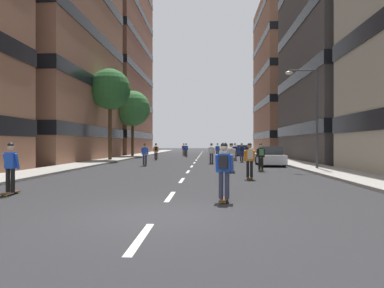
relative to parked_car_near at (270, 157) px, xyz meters
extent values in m
plane|color=#28282B|center=(-6.09, 11.37, -0.70)|extent=(183.75, 183.75, 0.00)
cube|color=#9E9991|center=(-14.73, 15.20, -0.63)|extent=(2.67, 84.22, 0.14)
cube|color=#9E9991|center=(2.54, 15.20, -0.63)|extent=(2.67, 84.22, 0.14)
cube|color=silver|center=(-6.09, -21.25, -0.70)|extent=(0.16, 2.20, 0.01)
cube|color=silver|center=(-6.09, -16.25, -0.70)|extent=(0.16, 2.20, 0.01)
cube|color=silver|center=(-6.09, -11.25, -0.70)|extent=(0.16, 2.20, 0.01)
cube|color=silver|center=(-6.09, -6.25, -0.70)|extent=(0.16, 2.20, 0.01)
cube|color=silver|center=(-6.09, -1.25, -0.70)|extent=(0.16, 2.20, 0.01)
cube|color=silver|center=(-6.09, 3.75, -0.70)|extent=(0.16, 2.20, 0.01)
cube|color=silver|center=(-6.09, 8.75, -0.70)|extent=(0.16, 2.20, 0.01)
cube|color=silver|center=(-6.09, 13.75, -0.70)|extent=(0.16, 2.20, 0.01)
cube|color=silver|center=(-6.09, 18.75, -0.70)|extent=(0.16, 2.20, 0.01)
cube|color=silver|center=(-6.09, 23.75, -0.70)|extent=(0.16, 2.20, 0.01)
cube|color=silver|center=(-6.09, 28.75, -0.70)|extent=(0.16, 2.20, 0.01)
cube|color=silver|center=(-6.09, 33.75, -0.70)|extent=(0.16, 2.20, 0.01)
cube|color=silver|center=(-6.09, 38.75, -0.70)|extent=(0.16, 2.20, 0.01)
cube|color=silver|center=(-6.09, 43.75, -0.70)|extent=(0.16, 2.20, 0.01)
cube|color=silver|center=(-6.09, 48.75, -0.70)|extent=(0.16, 2.20, 0.01)
cube|color=black|center=(-24.82, 7.48, 2.24)|extent=(17.63, 20.05, 1.10)
cube|color=black|center=(-24.82, 7.48, 7.13)|extent=(17.63, 20.05, 1.10)
cube|color=black|center=(-24.82, 7.48, 12.03)|extent=(17.63, 20.05, 1.10)
cube|color=brown|center=(-24.82, 30.95, 14.92)|extent=(17.51, 22.29, 31.25)
cube|color=black|center=(-24.82, 30.95, 2.43)|extent=(17.63, 22.41, 1.10)
cube|color=black|center=(-24.82, 30.95, 7.63)|extent=(17.63, 22.41, 1.10)
cube|color=black|center=(-24.82, 30.95, 12.84)|extent=(17.63, 22.41, 1.10)
cube|color=black|center=(-24.82, 30.95, 18.05)|extent=(17.63, 22.41, 1.10)
cube|color=black|center=(-24.82, 30.95, 23.26)|extent=(17.63, 22.41, 1.10)
cube|color=#9E6B51|center=(12.63, 30.95, 12.12)|extent=(17.51, 18.02, 25.64)
cube|color=black|center=(12.63, 30.95, 2.38)|extent=(17.63, 18.14, 1.10)
cube|color=black|center=(12.63, 30.95, 7.51)|extent=(17.63, 18.14, 1.10)
cube|color=black|center=(12.63, 30.95, 12.63)|extent=(17.63, 18.14, 1.10)
cube|color=black|center=(12.63, 30.95, 17.76)|extent=(17.63, 18.14, 1.10)
cube|color=black|center=(12.63, 30.95, 22.89)|extent=(17.63, 18.14, 1.10)
cube|color=silver|center=(0.00, 0.04, -0.17)|extent=(1.80, 4.40, 0.70)
cube|color=#2D3338|center=(0.00, -0.11, 0.50)|extent=(1.60, 2.10, 0.64)
cylinder|color=black|center=(-0.80, 1.49, -0.38)|extent=(0.22, 0.64, 0.64)
cylinder|color=black|center=(0.80, 1.49, -0.38)|extent=(0.22, 0.64, 0.64)
cylinder|color=black|center=(-0.80, -1.41, -0.38)|extent=(0.22, 0.64, 0.64)
cylinder|color=black|center=(0.80, -1.41, -0.38)|extent=(0.22, 0.64, 0.64)
cube|color=navy|center=(0.00, 22.35, -0.17)|extent=(1.80, 4.40, 0.70)
cube|color=#2D3338|center=(0.00, 22.20, 0.50)|extent=(1.60, 2.10, 0.64)
cylinder|color=black|center=(-0.80, 23.80, -0.38)|extent=(0.22, 0.64, 0.64)
cylinder|color=black|center=(0.80, 23.80, -0.38)|extent=(0.22, 0.64, 0.64)
cylinder|color=black|center=(-0.80, 20.90, -0.38)|extent=(0.22, 0.64, 0.64)
cylinder|color=black|center=(0.80, 20.90, -0.38)|extent=(0.22, 0.64, 0.64)
cylinder|color=#4C3823|center=(-14.73, 17.35, 1.72)|extent=(0.36, 0.36, 4.56)
sphere|color=#387A3D|center=(-14.73, 17.35, 5.62)|extent=(4.62, 4.62, 4.62)
cylinder|color=#4C3823|center=(-14.73, 6.94, 2.26)|extent=(0.36, 0.36, 5.64)
sphere|color=#2D6B33|center=(-14.73, 6.94, 6.52)|extent=(4.09, 4.09, 4.09)
cylinder|color=#3F3F44|center=(2.27, -4.50, 2.69)|extent=(0.16, 0.16, 6.50)
cylinder|color=#3F3F44|center=(1.37, -4.50, 5.84)|extent=(1.80, 0.10, 0.10)
ellipsoid|color=silver|center=(0.47, -4.50, 5.69)|extent=(0.50, 0.30, 0.24)
cube|color=brown|center=(-4.57, 2.03, -0.62)|extent=(0.40, 0.92, 0.02)
cylinder|color=#D8BF4C|center=(-4.50, 2.35, -0.66)|extent=(0.19, 0.11, 0.07)
cylinder|color=#D8BF4C|center=(-4.64, 1.72, -0.66)|extent=(0.19, 0.11, 0.07)
cylinder|color=#2D334C|center=(-4.66, 2.05, -0.21)|extent=(0.17, 0.17, 0.80)
cylinder|color=#2D334C|center=(-4.48, 2.01, -0.21)|extent=(0.17, 0.17, 0.80)
cube|color=white|center=(-4.57, 2.03, 0.47)|extent=(0.36, 0.27, 0.55)
cylinder|color=white|center=(-4.77, 2.13, 0.44)|extent=(0.14, 0.24, 0.55)
cylinder|color=white|center=(-4.35, 2.03, 0.44)|extent=(0.14, 0.24, 0.55)
sphere|color=beige|center=(-4.57, 2.05, 0.92)|extent=(0.22, 0.22, 0.22)
sphere|color=black|center=(-4.57, 2.05, 0.97)|extent=(0.21, 0.21, 0.21)
cube|color=brown|center=(-9.77, -0.86, -0.62)|extent=(0.23, 0.91, 0.02)
cylinder|color=#D8BF4C|center=(-9.77, -0.54, -0.66)|extent=(0.18, 0.08, 0.07)
cylinder|color=#D8BF4C|center=(-9.76, -1.18, -0.66)|extent=(0.18, 0.08, 0.07)
cylinder|color=#2D334C|center=(-9.86, -0.86, -0.21)|extent=(0.14, 0.14, 0.80)
cylinder|color=#2D334C|center=(-9.68, -0.85, -0.21)|extent=(0.14, 0.14, 0.80)
cube|color=blue|center=(-9.77, -0.86, 0.47)|extent=(0.33, 0.21, 0.55)
cylinder|color=blue|center=(-9.99, -0.81, 0.44)|extent=(0.10, 0.23, 0.55)
cylinder|color=blue|center=(-9.55, -0.80, 0.44)|extent=(0.10, 0.23, 0.55)
sphere|color=#997051|center=(-9.77, -0.84, 0.92)|extent=(0.22, 0.22, 0.22)
sphere|color=black|center=(-9.77, -0.84, 0.97)|extent=(0.21, 0.21, 0.21)
cube|color=brown|center=(-3.73, 14.37, -0.62)|extent=(0.37, 0.92, 0.02)
cylinder|color=#D8BF4C|center=(-3.66, 14.68, -0.66)|extent=(0.19, 0.10, 0.07)
cylinder|color=#D8BF4C|center=(-3.79, 14.05, -0.66)|extent=(0.19, 0.10, 0.07)
cylinder|color=black|center=(-3.81, 14.38, -0.21)|extent=(0.16, 0.16, 0.80)
cylinder|color=black|center=(-3.64, 14.35, -0.21)|extent=(0.16, 0.16, 0.80)
cube|color=blue|center=(-3.73, 14.37, 0.47)|extent=(0.35, 0.26, 0.55)
cylinder|color=blue|center=(-3.93, 14.46, 0.44)|extent=(0.13, 0.24, 0.55)
cylinder|color=blue|center=(-3.50, 14.37, 0.44)|extent=(0.13, 0.24, 0.55)
sphere|color=beige|center=(-3.72, 14.39, 0.92)|extent=(0.22, 0.22, 0.22)
sphere|color=black|center=(-3.72, 14.39, 0.97)|extent=(0.21, 0.21, 0.21)
cube|color=brown|center=(-7.71, 17.40, -0.62)|extent=(0.40, 0.92, 0.02)
cylinder|color=#D8BF4C|center=(-7.79, 17.71, -0.66)|extent=(0.19, 0.11, 0.07)
cylinder|color=#D8BF4C|center=(-7.64, 17.08, -0.66)|extent=(0.19, 0.11, 0.07)
cylinder|color=black|center=(-7.80, 17.38, -0.21)|extent=(0.17, 0.17, 0.80)
cylinder|color=black|center=(-7.63, 17.42, -0.21)|extent=(0.17, 0.17, 0.80)
cube|color=blue|center=(-7.71, 17.40, 0.47)|extent=(0.36, 0.27, 0.55)
cylinder|color=blue|center=(-7.94, 17.39, 0.44)|extent=(0.14, 0.24, 0.55)
cylinder|color=blue|center=(-7.51, 17.50, 0.44)|extent=(0.14, 0.24, 0.55)
sphere|color=tan|center=(-7.72, 17.42, 0.92)|extent=(0.22, 0.22, 0.22)
sphere|color=black|center=(-7.72, 17.42, 0.97)|extent=(0.21, 0.21, 0.21)
cube|color=brown|center=(-1.70, 5.17, -0.62)|extent=(0.22, 0.90, 0.02)
cylinder|color=#D8BF4C|center=(-1.70, 5.49, -0.66)|extent=(0.18, 0.07, 0.07)
cylinder|color=#D8BF4C|center=(-1.71, 4.85, -0.66)|extent=(0.18, 0.07, 0.07)
cylinder|color=#2D334C|center=(-1.79, 5.17, -0.21)|extent=(0.14, 0.14, 0.80)
cylinder|color=#2D334C|center=(-1.61, 5.16, -0.21)|extent=(0.14, 0.14, 0.80)
cube|color=blue|center=(-1.70, 5.17, 0.47)|extent=(0.32, 0.21, 0.55)
cylinder|color=blue|center=(-1.92, 5.22, 0.44)|extent=(0.10, 0.23, 0.55)
cylinder|color=blue|center=(-1.48, 5.21, 0.44)|extent=(0.10, 0.23, 0.55)
sphere|color=beige|center=(-1.70, 5.19, 0.92)|extent=(0.22, 0.22, 0.22)
sphere|color=black|center=(-1.70, 5.19, 0.97)|extent=(0.21, 0.21, 0.21)
cube|color=black|center=(-1.71, 4.99, 0.50)|extent=(0.26, 0.17, 0.40)
cube|color=brown|center=(-11.55, -16.14, -0.62)|extent=(0.28, 0.91, 0.02)
cylinder|color=#D8BF4C|center=(-11.52, -15.82, -0.66)|extent=(0.19, 0.09, 0.07)
cylinder|color=#D8BF4C|center=(-11.58, -16.46, -0.66)|extent=(0.19, 0.09, 0.07)
cylinder|color=black|center=(-11.64, -16.13, -0.21)|extent=(0.15, 0.15, 0.80)
cylinder|color=black|center=(-11.46, -16.14, -0.21)|extent=(0.15, 0.15, 0.80)
cube|color=blue|center=(-11.55, -16.14, 0.47)|extent=(0.34, 0.23, 0.55)
cylinder|color=blue|center=(-11.77, -16.07, 0.44)|extent=(0.11, 0.24, 0.55)
cylinder|color=blue|center=(-11.33, -16.11, 0.44)|extent=(0.11, 0.24, 0.55)
sphere|color=beige|center=(-11.55, -16.12, 0.92)|extent=(0.22, 0.22, 0.22)
sphere|color=black|center=(-11.55, -16.12, 0.97)|extent=(0.21, 0.21, 0.21)
cube|color=brown|center=(-10.35, 8.80, -0.62)|extent=(0.36, 0.92, 0.02)
cylinder|color=#D8BF4C|center=(-10.41, 9.12, -0.66)|extent=(0.19, 0.10, 0.07)
cylinder|color=#D8BF4C|center=(-10.29, 8.49, -0.66)|extent=(0.19, 0.10, 0.07)
cylinder|color=black|center=(-10.44, 8.79, -0.21)|extent=(0.16, 0.16, 0.80)
cylinder|color=black|center=(-10.26, 8.82, -0.21)|extent=(0.16, 0.16, 0.80)
cube|color=orange|center=(-10.35, 8.80, 0.47)|extent=(0.35, 0.26, 0.55)
cylinder|color=orange|center=(-10.58, 8.81, 0.44)|extent=(0.13, 0.24, 0.55)
cylinder|color=orange|center=(-10.14, 8.89, 0.44)|extent=(0.13, 0.24, 0.55)
sphere|color=#997051|center=(-10.36, 8.82, 0.92)|extent=(0.22, 0.22, 0.22)
sphere|color=black|center=(-10.36, 8.82, 0.97)|extent=(0.21, 0.21, 0.21)
cube|color=black|center=(-10.32, 8.63, 0.50)|extent=(0.28, 0.21, 0.40)
cube|color=brown|center=(-3.45, -6.54, -0.62)|extent=(0.41, 0.92, 0.02)
cylinder|color=#D8BF4C|center=(-3.52, -6.23, -0.66)|extent=(0.19, 0.11, 0.07)
cylinder|color=#D8BF4C|center=(-3.37, -6.85, -0.66)|extent=(0.19, 0.11, 0.07)
cylinder|color=tan|center=(-3.53, -6.56, -0.21)|extent=(0.17, 0.17, 0.80)
cylinder|color=tan|center=(-3.36, -6.52, -0.21)|extent=(0.17, 0.17, 0.80)
cube|color=white|center=(-3.45, -6.54, 0.47)|extent=(0.36, 0.27, 0.55)
cylinder|color=white|center=(-3.67, -6.55, 0.44)|extent=(0.14, 0.24, 0.55)
cylinder|color=white|center=(-3.25, -6.44, 0.44)|extent=(0.14, 0.24, 0.55)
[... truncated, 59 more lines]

